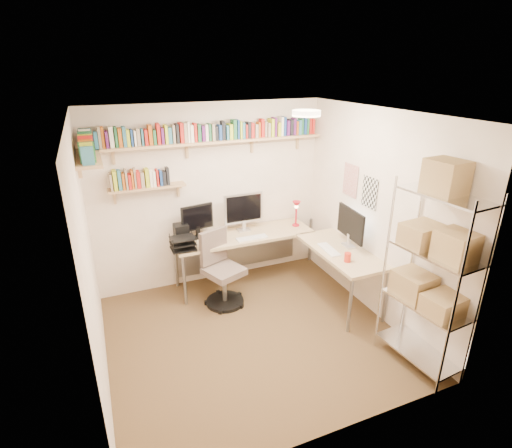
{
  "coord_description": "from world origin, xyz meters",
  "views": [
    {
      "loc": [
        -1.44,
        -3.57,
        2.93
      ],
      "look_at": [
        0.27,
        0.55,
        1.15
      ],
      "focal_mm": 28.0,
      "sensor_mm": 36.0,
      "label": 1
    }
  ],
  "objects": [
    {
      "name": "wall_shelves",
      "position": [
        -0.42,
        1.3,
        2.03
      ],
      "size": [
        3.12,
        1.09,
        0.8
      ],
      "color": "tan",
      "rests_on": "ground"
    },
    {
      "name": "office_chair",
      "position": [
        -0.11,
        0.8,
        0.42
      ],
      "size": [
        0.57,
        0.57,
        0.99
      ],
      "rotation": [
        0.0,
        0.0,
        0.37
      ],
      "color": "black",
      "rests_on": "ground"
    },
    {
      "name": "room_shell",
      "position": [
        0.0,
        0.0,
        1.55
      ],
      "size": [
        3.24,
        3.04,
        2.52
      ],
      "color": "beige",
      "rests_on": "ground"
    },
    {
      "name": "ground",
      "position": [
        0.0,
        0.0,
        0.0
      ],
      "size": [
        3.2,
        3.2,
        0.0
      ],
      "primitive_type": "plane",
      "color": "#49361F",
      "rests_on": "ground"
    },
    {
      "name": "wire_rack",
      "position": [
        1.42,
        -1.08,
        1.25
      ],
      "size": [
        0.49,
        0.88,
        2.17
      ],
      "rotation": [
        0.0,
        0.0,
        0.09
      ],
      "color": "silver",
      "rests_on": "ground"
    },
    {
      "name": "corner_desk",
      "position": [
        0.49,
        0.93,
        0.74
      ],
      "size": [
        2.31,
        1.91,
        1.3
      ],
      "color": "tan",
      "rests_on": "ground"
    }
  ]
}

